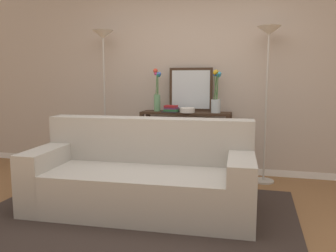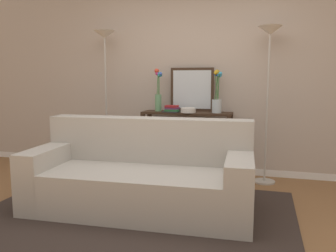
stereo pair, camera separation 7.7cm
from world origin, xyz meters
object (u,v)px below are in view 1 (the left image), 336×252
object	(u,v)px
floor_lamp_right	(268,61)
vase_tall_flowers	(157,94)
couch	(142,178)
floor_lamp_left	(104,62)
fruit_bowl	(187,110)
book_stack	(171,109)
book_row_under_console	(166,169)
wall_mirror	(191,90)
console_table	(186,133)
vase_short_flowers	(216,98)

from	to	relation	value
floor_lamp_right	vase_tall_flowers	world-z (taller)	floor_lamp_right
couch	floor_lamp_left	bearing A→B (deg)	128.18
vase_tall_flowers	fruit_bowl	distance (m)	0.49
couch	book_stack	size ratio (longest dim) A/B	9.97
couch	floor_lamp_right	xyz separation A→B (m)	(1.18, 1.22, 1.18)
floor_lamp_left	book_row_under_console	distance (m)	1.70
wall_mirror	vase_tall_flowers	world-z (taller)	wall_mirror
floor_lamp_left	wall_mirror	distance (m)	1.24
floor_lamp_right	book_stack	bearing A→B (deg)	-178.69
console_table	wall_mirror	xyz separation A→B (m)	(0.04, 0.13, 0.57)
console_table	wall_mirror	bearing A→B (deg)	73.07
console_table	book_stack	distance (m)	0.38
console_table	floor_lamp_right	bearing A→B (deg)	-3.25
floor_lamp_right	book_row_under_console	world-z (taller)	floor_lamp_right
console_table	vase_short_flowers	size ratio (longest dim) A/B	2.15
wall_mirror	vase_tall_flowers	distance (m)	0.45
vase_tall_flowers	wall_mirror	bearing A→B (deg)	14.28
console_table	book_row_under_console	world-z (taller)	console_table
floor_lamp_left	book_row_under_console	bearing A→B (deg)	3.80
fruit_bowl	book_stack	size ratio (longest dim) A/B	0.88
floor_lamp_left	vase_short_flowers	world-z (taller)	floor_lamp_left
vase_tall_flowers	console_table	bearing A→B (deg)	-2.66
console_table	wall_mirror	size ratio (longest dim) A/B	2.02
book_row_under_console	floor_lamp_right	bearing A→B (deg)	-2.58
floor_lamp_left	book_stack	world-z (taller)	floor_lamp_left
console_table	vase_tall_flowers	bearing A→B (deg)	177.34
vase_tall_flowers	book_row_under_console	bearing A→B (deg)	-7.87
floor_lamp_left	fruit_bowl	size ratio (longest dim) A/B	9.92
floor_lamp_left	vase_tall_flowers	bearing A→B (deg)	5.91
couch	wall_mirror	world-z (taller)	wall_mirror
floor_lamp_right	book_row_under_console	distance (m)	1.92
wall_mirror	vase_short_flowers	xyz separation A→B (m)	(0.36, -0.15, -0.10)
vase_short_flowers	book_stack	distance (m)	0.60
console_table	book_row_under_console	xyz separation A→B (m)	(-0.26, -0.00, -0.52)
console_table	fruit_bowl	world-z (taller)	fruit_bowl
couch	book_row_under_console	distance (m)	1.31
vase_short_flowers	fruit_bowl	xyz separation A→B (m)	(-0.36, -0.07, -0.16)
floor_lamp_right	wall_mirror	xyz separation A→B (m)	(-0.97, 0.19, -0.35)
couch	book_row_under_console	size ratio (longest dim) A/B	4.84
floor_lamp_right	fruit_bowl	distance (m)	1.15
floor_lamp_right	vase_short_flowers	world-z (taller)	floor_lamp_right
couch	book_stack	bearing A→B (deg)	90.50
floor_lamp_right	vase_tall_flowers	distance (m)	1.47
console_table	vase_short_flowers	distance (m)	0.62
floor_lamp_left	vase_short_flowers	xyz separation A→B (m)	(1.53, 0.04, -0.47)
wall_mirror	fruit_bowl	bearing A→B (deg)	-90.10
couch	vase_short_flowers	size ratio (longest dim) A/B	4.00
console_table	floor_lamp_left	world-z (taller)	floor_lamp_left
vase_tall_flowers	book_stack	bearing A→B (deg)	-25.48
console_table	floor_lamp_right	size ratio (longest dim) A/B	0.62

